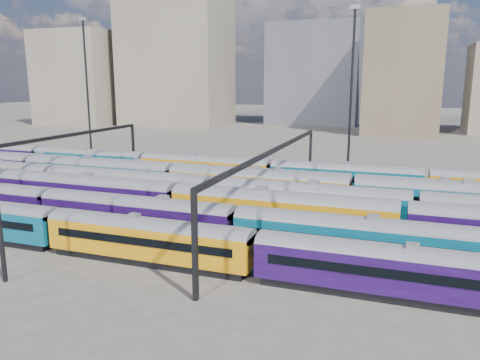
% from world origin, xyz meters
% --- Properties ---
extents(ground, '(500.00, 500.00, 0.00)m').
position_xyz_m(ground, '(0.00, 0.00, 0.00)').
color(ground, '#45403B').
rests_on(ground, ground).
extents(rake_0, '(111.95, 2.73, 4.58)m').
position_xyz_m(rake_0, '(12.73, -15.00, 2.41)').
color(rake_0, black).
rests_on(rake_0, ground).
extents(rake_1, '(142.41, 2.98, 5.01)m').
position_xyz_m(rake_1, '(-0.90, -10.00, 2.63)').
color(rake_1, black).
rests_on(rake_1, ground).
extents(rake_2, '(133.92, 3.26, 5.51)m').
position_xyz_m(rake_2, '(0.88, -5.00, 2.89)').
color(rake_2, black).
rests_on(rake_2, ground).
extents(rake_3, '(152.00, 3.17, 5.35)m').
position_xyz_m(rake_3, '(-8.33, 0.00, 2.81)').
color(rake_3, black).
rests_on(rake_3, ground).
extents(rake_4, '(112.25, 3.29, 5.55)m').
position_xyz_m(rake_4, '(6.56, 5.00, 2.91)').
color(rake_4, black).
rests_on(rake_4, ground).
extents(rake_5, '(131.25, 2.74, 4.60)m').
position_xyz_m(rake_5, '(7.86, 10.00, 2.42)').
color(rake_5, black).
rests_on(rake_5, ground).
extents(rake_6, '(141.96, 2.97, 4.99)m').
position_xyz_m(rake_6, '(-4.74, 15.00, 2.62)').
color(rake_6, black).
rests_on(rake_6, ground).
extents(gantry_1, '(0.35, 40.35, 8.03)m').
position_xyz_m(gantry_1, '(-20.00, 0.00, 6.79)').
color(gantry_1, black).
rests_on(gantry_1, ground).
extents(gantry_2, '(0.35, 40.35, 8.03)m').
position_xyz_m(gantry_2, '(10.00, 0.00, 6.79)').
color(gantry_2, black).
rests_on(gantry_2, ground).
extents(mast_1, '(1.40, 0.50, 25.60)m').
position_xyz_m(mast_1, '(-30.00, 22.00, 13.97)').
color(mast_1, black).
rests_on(mast_1, ground).
extents(mast_3, '(1.40, 0.50, 25.60)m').
position_xyz_m(mast_3, '(15.00, 24.00, 13.97)').
color(mast_3, black).
rests_on(mast_3, ground).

